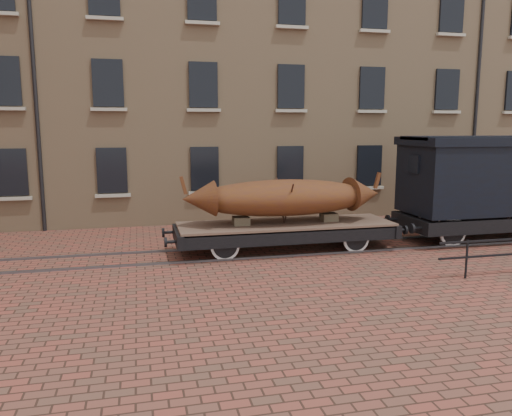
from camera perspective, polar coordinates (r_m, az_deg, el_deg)
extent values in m
plane|color=brown|center=(15.82, 5.66, -4.74)|extent=(90.00, 90.00, 0.00)
cube|color=tan|center=(25.98, 5.02, 16.26)|extent=(40.00, 10.00, 14.00)
cube|color=black|center=(20.05, -26.19, 3.69)|extent=(1.10, 0.12, 1.70)
cube|color=#A8A28F|center=(20.09, -26.04, 0.98)|extent=(1.30, 0.18, 0.12)
cube|color=black|center=(19.56, -16.14, 4.16)|extent=(1.10, 0.12, 1.70)
cube|color=#A8A28F|center=(19.61, -16.02, 1.38)|extent=(1.30, 0.18, 0.12)
cube|color=black|center=(19.70, -5.89, 4.51)|extent=(1.10, 0.12, 1.70)
cube|color=#A8A28F|center=(19.74, -5.82, 1.74)|extent=(1.30, 0.18, 0.12)
cube|color=black|center=(20.44, 3.91, 4.70)|extent=(1.10, 0.12, 1.70)
cube|color=#A8A28F|center=(20.48, 3.94, 2.04)|extent=(1.30, 0.18, 0.12)
cube|color=black|center=(21.73, 12.80, 4.77)|extent=(1.10, 0.12, 1.70)
cube|color=#A8A28F|center=(21.77, 12.78, 2.26)|extent=(1.30, 0.18, 0.12)
cube|color=black|center=(23.47, 20.53, 4.73)|extent=(1.10, 0.12, 1.70)
cube|color=#A8A28F|center=(23.51, 20.48, 2.41)|extent=(1.30, 0.18, 0.12)
cube|color=black|center=(25.58, 27.09, 4.63)|extent=(1.10, 0.12, 1.70)
cube|color=#A8A28F|center=(25.61, 27.02, 2.50)|extent=(1.30, 0.18, 0.12)
cube|color=black|center=(20.05, -26.86, 12.82)|extent=(1.10, 0.12, 1.70)
cube|color=#A8A28F|center=(19.93, -26.69, 10.12)|extent=(1.30, 0.18, 0.12)
cube|color=black|center=(19.56, -16.57, 13.53)|extent=(1.10, 0.12, 1.70)
cube|color=#A8A28F|center=(19.45, -16.45, 10.76)|extent=(1.30, 0.18, 0.12)
cube|color=black|center=(19.70, -6.05, 13.82)|extent=(1.10, 0.12, 1.70)
cube|color=#A8A28F|center=(19.58, -5.98, 11.07)|extent=(1.30, 0.18, 0.12)
cube|color=black|center=(20.44, 4.02, 13.68)|extent=(1.10, 0.12, 1.70)
cube|color=#A8A28F|center=(20.33, 4.04, 11.02)|extent=(1.30, 0.18, 0.12)
cube|color=black|center=(21.73, 13.11, 13.21)|extent=(1.10, 0.12, 1.70)
cube|color=#A8A28F|center=(21.63, 13.09, 10.70)|extent=(1.30, 0.18, 0.12)
cube|color=black|center=(23.47, 20.98, 12.53)|extent=(1.10, 0.12, 1.70)
cube|color=#A8A28F|center=(23.38, 20.93, 10.21)|extent=(1.30, 0.18, 0.12)
cube|color=#A8A28F|center=(19.81, -16.89, 20.04)|extent=(1.30, 0.18, 0.12)
cube|color=#A8A28F|center=(19.95, -6.14, 20.29)|extent=(1.30, 0.18, 0.12)
cube|color=black|center=(20.93, 4.12, 22.45)|extent=(1.10, 0.12, 1.70)
cube|color=#A8A28F|center=(20.68, 4.14, 19.92)|extent=(1.30, 0.18, 0.12)
cube|color=black|center=(22.19, 13.43, 21.47)|extent=(1.10, 0.12, 1.70)
cube|color=#A8A28F|center=(21.96, 13.41, 19.08)|extent=(1.30, 0.18, 0.12)
cube|color=black|center=(23.90, 21.45, 20.19)|extent=(1.10, 0.12, 1.70)
cube|color=#A8A28F|center=(23.68, 21.40, 17.96)|extent=(1.30, 0.18, 0.12)
cylinder|color=black|center=(20.03, -24.30, 17.62)|extent=(0.14, 0.14, 14.00)
cylinder|color=black|center=(24.49, 24.24, 15.94)|extent=(0.14, 0.14, 14.00)
cube|color=#59595E|center=(15.15, 6.54, -5.26)|extent=(30.00, 0.08, 0.06)
cube|color=#59595E|center=(16.47, 4.85, -4.05)|extent=(30.00, 0.08, 0.06)
cylinder|color=black|center=(13.78, 22.93, -5.40)|extent=(0.06, 0.06, 1.00)
cube|color=brown|center=(15.44, 3.43, -1.90)|extent=(6.63, 1.94, 0.11)
cube|color=black|center=(14.65, 4.43, -3.37)|extent=(6.63, 0.14, 0.40)
cube|color=black|center=(16.33, 2.52, -2.03)|extent=(6.63, 0.14, 0.40)
cube|color=black|center=(14.90, -8.90, -3.24)|extent=(0.19, 2.03, 0.40)
cylinder|color=black|center=(14.24, -9.69, -3.85)|extent=(0.31, 0.09, 0.09)
cylinder|color=black|center=(14.23, -10.29, -3.87)|extent=(0.07, 0.28, 0.28)
cylinder|color=black|center=(15.53, -10.00, -2.76)|extent=(0.31, 0.09, 0.09)
cylinder|color=black|center=(15.52, -10.56, -2.78)|extent=(0.07, 0.28, 0.28)
cube|color=black|center=(16.72, 14.37, -2.05)|extent=(0.19, 2.03, 0.40)
cylinder|color=black|center=(16.27, 16.22, -2.44)|extent=(0.31, 0.09, 0.09)
cylinder|color=black|center=(16.35, 16.68, -2.41)|extent=(0.07, 0.28, 0.28)
cylinder|color=black|center=(17.41, 14.09, -1.60)|extent=(0.31, 0.09, 0.09)
cylinder|color=black|center=(17.48, 14.53, -1.57)|extent=(0.07, 0.28, 0.28)
cylinder|color=black|center=(15.08, -4.02, -3.75)|extent=(0.09, 1.68, 0.09)
cylinder|color=silver|center=(14.39, -3.55, -4.38)|extent=(0.85, 0.06, 0.85)
cylinder|color=black|center=(14.39, -3.55, -4.38)|extent=(0.70, 0.09, 0.70)
cube|color=black|center=(14.24, -3.49, -3.65)|extent=(0.80, 0.07, 0.09)
cylinder|color=silver|center=(15.78, -4.44, -3.18)|extent=(0.85, 0.06, 0.85)
cylinder|color=black|center=(15.78, -4.44, -3.18)|extent=(0.70, 0.09, 0.70)
cube|color=black|center=(15.84, -4.51, -2.35)|extent=(0.80, 0.07, 0.09)
cylinder|color=black|center=(16.22, 10.32, -2.96)|extent=(0.09, 1.68, 0.09)
cylinder|color=silver|center=(15.58, 11.37, -3.50)|extent=(0.85, 0.06, 0.85)
cylinder|color=black|center=(15.58, 11.37, -3.50)|extent=(0.70, 0.09, 0.70)
cube|color=black|center=(15.44, 11.56, -2.81)|extent=(0.80, 0.07, 0.09)
cylinder|color=silver|center=(16.86, 9.35, -2.46)|extent=(0.85, 0.06, 0.85)
cylinder|color=black|center=(16.86, 9.35, -2.46)|extent=(0.70, 0.09, 0.70)
cube|color=black|center=(16.92, 9.23, -1.69)|extent=(0.80, 0.07, 0.09)
cube|color=black|center=(15.51, 3.42, -3.14)|extent=(3.53, 0.05, 0.05)
cube|color=brown|center=(15.07, -1.72, -1.48)|extent=(0.49, 0.44, 0.25)
cube|color=brown|center=(15.87, 8.33, -1.03)|extent=(0.49, 0.44, 0.25)
ellipsoid|color=#5A3011|center=(15.29, 3.26, 1.19)|extent=(5.57, 1.79, 1.11)
cone|color=#5A3011|center=(14.79, -6.60, 1.05)|extent=(0.97, 1.06, 1.05)
cube|color=#5A3011|center=(14.70, -8.30, 2.59)|extent=(0.22, 0.12, 0.53)
cone|color=#5A3011|center=(16.19, 12.27, 1.61)|extent=(0.97, 1.06, 1.05)
cube|color=#5A3011|center=(16.33, 13.69, 3.08)|extent=(0.22, 0.12, 0.53)
cylinder|color=#3B251C|center=(14.88, 3.75, 0.45)|extent=(0.05, 0.95, 1.34)
cylinder|color=#3B251C|center=(15.73, 2.79, 0.94)|extent=(0.05, 0.95, 1.34)
cube|color=black|center=(18.03, 27.11, -1.78)|extent=(5.84, 0.16, 0.44)
cube|color=black|center=(19.68, 23.10, -0.65)|extent=(5.84, 0.16, 0.44)
cube|color=black|center=(17.20, 17.34, -1.66)|extent=(0.21, 2.34, 0.44)
cylinder|color=black|center=(16.32, 17.39, -2.24)|extent=(0.08, 0.31, 0.31)
cylinder|color=black|center=(17.65, 14.83, -1.28)|extent=(0.08, 0.31, 0.31)
cylinder|color=black|center=(17.80, 20.28, -2.16)|extent=(0.10, 1.85, 0.10)
cylinder|color=silver|center=(17.22, 21.59, -2.61)|extent=(0.93, 0.07, 0.93)
cylinder|color=black|center=(17.22, 21.59, -2.61)|extent=(0.77, 0.10, 0.77)
cylinder|color=silver|center=(18.39, 19.05, -1.74)|extent=(0.93, 0.07, 0.93)
cylinder|color=black|center=(18.39, 19.05, -1.74)|extent=(0.77, 0.10, 0.77)
cube|color=black|center=(18.66, 25.31, 3.08)|extent=(5.84, 2.34, 2.24)
cube|color=black|center=(18.58, 25.58, 6.93)|extent=(6.02, 2.48, 0.27)
cube|color=black|center=(18.58, 25.60, 7.26)|extent=(6.02, 1.66, 0.12)
cube|color=black|center=(16.94, 17.59, 4.82)|extent=(0.08, 0.58, 0.58)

